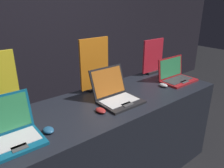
{
  "coord_description": "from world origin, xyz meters",
  "views": [
    {
      "loc": [
        -1.09,
        -1.0,
        1.72
      ],
      "look_at": [
        0.0,
        0.37,
        1.03
      ],
      "focal_mm": 35.0,
      "sensor_mm": 36.0,
      "label": 1
    }
  ],
  "objects_px": {
    "laptop_middle": "(116,94)",
    "mouse_middle": "(101,110)",
    "mouse_front": "(48,130)",
    "promo_stand_back": "(153,57)",
    "laptop_front": "(12,131)",
    "mouse_back": "(163,85)",
    "promo_stand_middle": "(94,66)",
    "laptop_back": "(176,76)"
  },
  "relations": [
    {
      "from": "mouse_front",
      "to": "laptop_middle",
      "type": "bearing_deg",
      "value": 8.14
    },
    {
      "from": "mouse_front",
      "to": "mouse_back",
      "type": "distance_m",
      "value": 1.25
    },
    {
      "from": "mouse_front",
      "to": "mouse_middle",
      "type": "relative_size",
      "value": 0.88
    },
    {
      "from": "mouse_middle",
      "to": "promo_stand_middle",
      "type": "bearing_deg",
      "value": 60.71
    },
    {
      "from": "laptop_middle",
      "to": "mouse_back",
      "type": "xyz_separation_m",
      "value": [
        0.59,
        -0.05,
        -0.05
      ]
    },
    {
      "from": "mouse_front",
      "to": "laptop_back",
      "type": "height_order",
      "value": "laptop_back"
    },
    {
      "from": "mouse_front",
      "to": "laptop_back",
      "type": "xyz_separation_m",
      "value": [
        1.5,
        0.08,
        0.04
      ]
    },
    {
      "from": "laptop_back",
      "to": "mouse_back",
      "type": "bearing_deg",
      "value": -171.8
    },
    {
      "from": "laptop_middle",
      "to": "mouse_back",
      "type": "height_order",
      "value": "laptop_middle"
    },
    {
      "from": "laptop_middle",
      "to": "mouse_middle",
      "type": "relative_size",
      "value": 3.55
    },
    {
      "from": "laptop_front",
      "to": "mouse_middle",
      "type": "bearing_deg",
      "value": -4.34
    },
    {
      "from": "mouse_middle",
      "to": "promo_stand_middle",
      "type": "xyz_separation_m",
      "value": [
        0.23,
        0.41,
        0.23
      ]
    },
    {
      "from": "laptop_back",
      "to": "mouse_back",
      "type": "distance_m",
      "value": 0.25
    },
    {
      "from": "laptop_front",
      "to": "promo_stand_back",
      "type": "bearing_deg",
      "value": 11.86
    },
    {
      "from": "mouse_front",
      "to": "promo_stand_middle",
      "type": "xyz_separation_m",
      "value": [
        0.67,
        0.42,
        0.23
      ]
    },
    {
      "from": "mouse_front",
      "to": "promo_stand_back",
      "type": "relative_size",
      "value": 0.22
    },
    {
      "from": "mouse_middle",
      "to": "laptop_front",
      "type": "bearing_deg",
      "value": 175.66
    },
    {
      "from": "mouse_middle",
      "to": "mouse_back",
      "type": "relative_size",
      "value": 1.07
    },
    {
      "from": "mouse_front",
      "to": "promo_stand_back",
      "type": "xyz_separation_m",
      "value": [
        1.5,
        0.42,
        0.18
      ]
    },
    {
      "from": "mouse_front",
      "to": "laptop_back",
      "type": "distance_m",
      "value": 1.5
    },
    {
      "from": "laptop_front",
      "to": "mouse_front",
      "type": "distance_m",
      "value": 0.22
    },
    {
      "from": "mouse_back",
      "to": "promo_stand_back",
      "type": "height_order",
      "value": "promo_stand_back"
    },
    {
      "from": "laptop_middle",
      "to": "promo_stand_back",
      "type": "relative_size",
      "value": 0.89
    },
    {
      "from": "laptop_front",
      "to": "promo_stand_middle",
      "type": "distance_m",
      "value": 0.97
    },
    {
      "from": "mouse_middle",
      "to": "promo_stand_back",
      "type": "height_order",
      "value": "promo_stand_back"
    },
    {
      "from": "laptop_front",
      "to": "laptop_back",
      "type": "bearing_deg",
      "value": 0.7
    },
    {
      "from": "mouse_middle",
      "to": "promo_stand_back",
      "type": "xyz_separation_m",
      "value": [
        1.06,
        0.41,
        0.18
      ]
    },
    {
      "from": "laptop_front",
      "to": "laptop_middle",
      "type": "xyz_separation_m",
      "value": [
        0.88,
        0.04,
        -0.0
      ]
    },
    {
      "from": "laptop_back",
      "to": "mouse_middle",
      "type": "bearing_deg",
      "value": -176.21
    },
    {
      "from": "mouse_front",
      "to": "mouse_middle",
      "type": "xyz_separation_m",
      "value": [
        0.44,
        0.01,
        -0.0
      ]
    },
    {
      "from": "mouse_front",
      "to": "mouse_back",
      "type": "xyz_separation_m",
      "value": [
        1.25,
        0.04,
        0.0
      ]
    },
    {
      "from": "mouse_front",
      "to": "mouse_middle",
      "type": "height_order",
      "value": "same"
    },
    {
      "from": "mouse_middle",
      "to": "mouse_back",
      "type": "xyz_separation_m",
      "value": [
        0.81,
        0.03,
        0.0
      ]
    },
    {
      "from": "mouse_back",
      "to": "promo_stand_back",
      "type": "distance_m",
      "value": 0.48
    },
    {
      "from": "mouse_front",
      "to": "mouse_back",
      "type": "height_order",
      "value": "mouse_back"
    },
    {
      "from": "mouse_middle",
      "to": "laptop_back",
      "type": "height_order",
      "value": "laptop_back"
    },
    {
      "from": "laptop_middle",
      "to": "promo_stand_middle",
      "type": "bearing_deg",
      "value": 90.0
    },
    {
      "from": "mouse_middle",
      "to": "promo_stand_middle",
      "type": "height_order",
      "value": "promo_stand_middle"
    },
    {
      "from": "mouse_middle",
      "to": "promo_stand_back",
      "type": "distance_m",
      "value": 1.15
    },
    {
      "from": "promo_stand_middle",
      "to": "mouse_back",
      "type": "relative_size",
      "value": 5.27
    },
    {
      "from": "mouse_front",
      "to": "laptop_front",
      "type": "bearing_deg",
      "value": 165.01
    },
    {
      "from": "laptop_front",
      "to": "mouse_back",
      "type": "height_order",
      "value": "laptop_front"
    }
  ]
}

